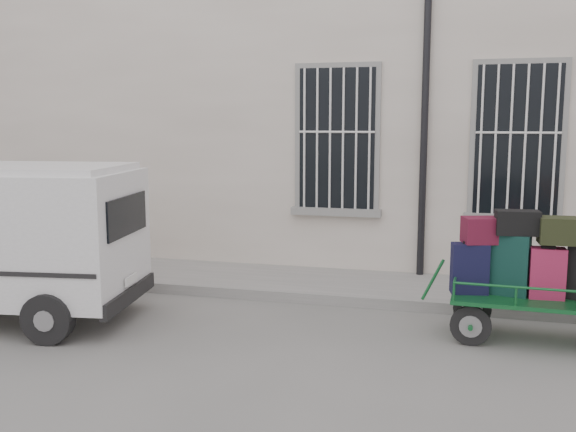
{
  "coord_description": "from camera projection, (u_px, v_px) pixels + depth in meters",
  "views": [
    {
      "loc": [
        1.41,
        -7.09,
        2.53
      ],
      "look_at": [
        -0.69,
        1.0,
        1.29
      ],
      "focal_mm": 40.0,
      "sensor_mm": 36.0,
      "label": 1
    }
  ],
  "objects": [
    {
      "name": "ground",
      "position": [
        323.0,
        339.0,
        7.51
      ],
      "size": [
        80.0,
        80.0,
        0.0
      ],
      "primitive_type": "plane",
      "color": "slate",
      "rests_on": "ground"
    },
    {
      "name": "luggage_cart",
      "position": [
        544.0,
        271.0,
        7.28
      ],
      "size": [
        2.42,
        1.02,
        1.52
      ],
      "rotation": [
        0.0,
        0.0,
        -0.05
      ],
      "color": "black",
      "rests_on": "ground"
    },
    {
      "name": "building",
      "position": [
        381.0,
        96.0,
        12.33
      ],
      "size": [
        24.0,
        5.15,
        6.0
      ],
      "color": "beige",
      "rests_on": "ground"
    },
    {
      "name": "sidewalk",
      "position": [
        353.0,
        286.0,
        9.6
      ],
      "size": [
        24.0,
        1.7,
        0.15
      ],
      "primitive_type": "cube",
      "color": "gray",
      "rests_on": "ground"
    }
  ]
}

